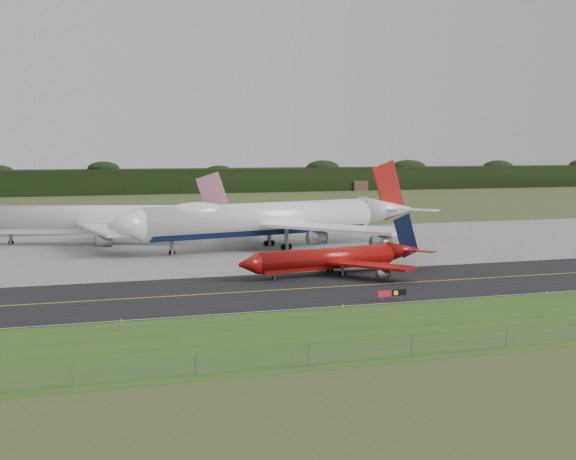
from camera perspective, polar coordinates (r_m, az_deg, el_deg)
The scene contains 15 objects.
ground at distance 135.47m, azimuth 1.86°, elevation -3.83°, with size 600.00×600.00×0.00m, color #3F4E24.
grass_verge at distance 103.89m, azimuth 8.50°, elevation -6.90°, with size 400.00×30.00×0.01m, color #275519.
taxiway at distance 131.77m, azimuth 2.45°, elevation -4.10°, with size 400.00×32.00×0.02m, color black.
apron at distance 183.72m, azimuth -3.57°, elevation -1.25°, with size 400.00×78.00×0.01m, color gray.
taxiway_centreline at distance 131.77m, azimuth 2.45°, elevation -4.09°, with size 400.00×0.40×0.00m, color gold.
taxiway_edge_line at distance 117.63m, azimuth 5.11°, elevation -5.33°, with size 400.00×0.25×0.00m, color silver.
perimeter_fence at distance 92.52m, azimuth 12.14°, elevation -7.87°, with size 320.00×0.10×320.00m.
horizon_treeline at distance 402.23m, azimuth -11.58°, elevation 3.32°, with size 700.00×25.00×12.00m.
jet_ba_747 at distance 181.57m, azimuth -1.20°, elevation 0.80°, with size 77.84×63.44×19.72m.
jet_red_737 at distance 145.34m, azimuth 3.42°, elevation -2.02°, with size 38.35×30.83×10.40m.
jet_star_tail at distance 193.73m, azimuth -13.14°, elevation 0.67°, with size 64.07×52.38×17.18m.
taxiway_sign at distance 121.16m, azimuth 7.40°, elevation -4.49°, with size 4.90×0.83×1.64m.
edge_marker_left at distance 108.01m, azimuth -11.76°, elevation -6.33°, with size 0.16×0.16×0.50m, color yellow.
edge_marker_center at distance 115.54m, azimuth 3.92°, elevation -5.42°, with size 0.16×0.16×0.50m, color yellow.
edge_marker_right at distance 132.12m, azimuth 17.92°, elevation -4.26°, with size 0.16×0.16×0.50m, color yellow.
Camera 1 is at (-45.58, -125.49, 22.98)m, focal length 50.00 mm.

